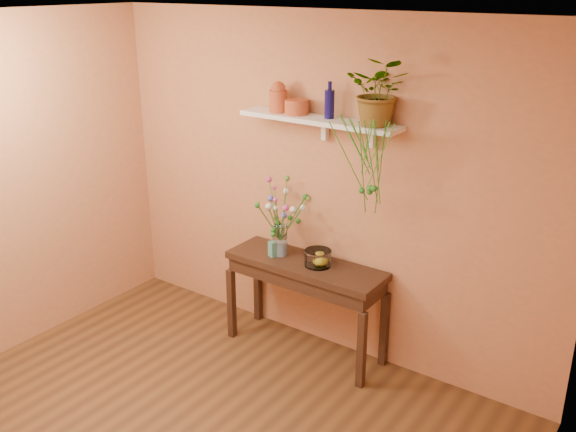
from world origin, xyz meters
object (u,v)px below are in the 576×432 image
blue_bottle (329,103)px  spider_plant (380,91)px  sideboard (305,275)px  glass_vase (280,243)px  terracotta_jug (278,97)px  glass_bowl (318,258)px  bouquet (282,207)px

blue_bottle → spider_plant: spider_plant is taller
spider_plant → blue_bottle: bearing=178.6°
sideboard → glass_vase: bearing=179.3°
terracotta_jug → blue_bottle: (0.44, 0.03, -0.00)m
spider_plant → glass_vase: (-0.77, -0.11, -1.27)m
blue_bottle → glass_vase: bearing=-161.2°
terracotta_jug → spider_plant: size_ratio=0.49×
sideboard → terracotta_jug: 1.41m
glass_vase → glass_bowl: size_ratio=1.18×
terracotta_jug → blue_bottle: size_ratio=0.87×
spider_plant → bouquet: (-0.75, -0.10, -0.97)m
sideboard → bouquet: bouquet is taller
spider_plant → glass_bowl: size_ratio=2.25×
terracotta_jug → spider_plant: spider_plant is taller
glass_bowl → glass_vase: bearing=-179.7°
glass_vase → terracotta_jug: bearing=129.6°
blue_bottle → terracotta_jug: bearing=-176.3°
sideboard → spider_plant: 1.59m
sideboard → spider_plant: size_ratio=2.76×
bouquet → glass_bowl: bearing=-2.2°
blue_bottle → spider_plant: (0.41, -0.01, 0.13)m
terracotta_jug → glass_vase: terracotta_jug is taller
spider_plant → glass_vase: bearing=-171.6°
sideboard → terracotta_jug: bearing=163.5°
glass_vase → glass_bowl: (0.36, 0.00, -0.05)m
sideboard → blue_bottle: blue_bottle is taller
terracotta_jug → glass_vase: (0.08, -0.09, -1.15)m
bouquet → glass_bowl: bouquet is taller
sideboard → glass_vase: glass_vase is taller
spider_plant → glass_vase: 1.49m
terracotta_jug → glass_bowl: 1.28m
terracotta_jug → glass_vase: bearing=-50.4°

